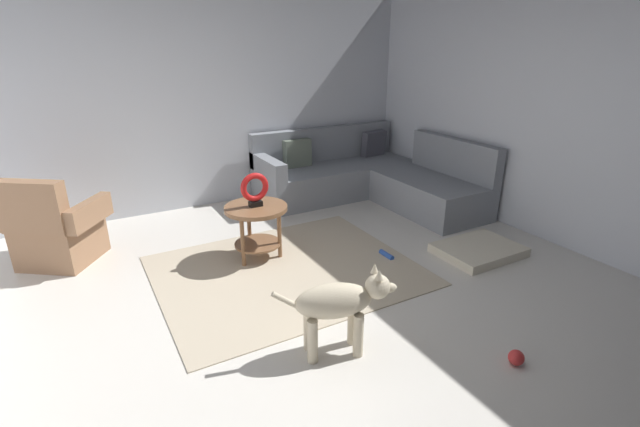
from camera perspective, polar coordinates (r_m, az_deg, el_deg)
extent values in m
cube|color=silver|center=(3.67, -1.58, -13.02)|extent=(6.00, 6.00, 0.10)
cube|color=silver|center=(5.85, -15.72, 13.83)|extent=(6.00, 0.12, 2.70)
cube|color=silver|center=(5.15, 29.17, 11.14)|extent=(0.12, 6.00, 2.70)
cube|color=#BCAD93|center=(4.24, -4.24, -7.19)|extent=(2.30, 1.90, 0.01)
cube|color=gray|center=(6.25, 2.13, 4.30)|extent=(2.20, 0.85, 0.42)
cube|color=gray|center=(6.44, 0.53, 8.85)|extent=(2.20, 0.14, 0.46)
cube|color=gray|center=(5.79, 13.71, 2.34)|extent=(0.85, 1.40, 0.42)
cube|color=gray|center=(5.92, 16.63, 6.89)|extent=(0.14, 1.40, 0.46)
cube|color=gray|center=(5.72, -6.64, 5.92)|extent=(0.16, 0.85, 0.22)
cube|color=#4C4C56|center=(6.73, 6.79, 8.71)|extent=(0.40, 0.21, 0.39)
cube|color=slate|center=(6.09, -2.89, 7.55)|extent=(0.39, 0.15, 0.38)
cube|color=#936B4C|center=(5.00, -29.91, -3.08)|extent=(0.84, 0.84, 0.40)
cube|color=#936B4C|center=(4.68, -32.59, 0.66)|extent=(0.57, 0.46, 0.48)
cube|color=#936B4C|center=(5.12, -33.71, 0.39)|extent=(0.43, 0.55, 0.22)
cube|color=#936B4C|center=(4.70, -27.13, 0.09)|extent=(0.43, 0.55, 0.22)
cylinder|color=brown|center=(4.31, -8.13, 0.68)|extent=(0.60, 0.60, 0.04)
cylinder|color=brown|center=(4.45, -7.88, -3.79)|extent=(0.45, 0.45, 0.02)
cylinder|color=brown|center=(4.60, -8.95, -1.66)|extent=(0.04, 0.04, 0.50)
cylinder|color=brown|center=(4.26, -9.74, -3.59)|extent=(0.04, 0.04, 0.50)
cylinder|color=brown|center=(4.39, -5.15, -2.64)|extent=(0.04, 0.04, 0.50)
cube|color=black|center=(4.30, -8.16, 1.25)|extent=(0.12, 0.08, 0.05)
torus|color=red|center=(4.25, -8.27, 3.32)|extent=(0.28, 0.06, 0.28)
cube|color=beige|center=(4.79, 19.41, -4.38)|extent=(0.80, 0.60, 0.09)
cylinder|color=beige|center=(3.24, 4.13, -13.69)|extent=(0.07, 0.07, 0.32)
cylinder|color=beige|center=(3.13, 4.86, -15.10)|extent=(0.07, 0.07, 0.32)
cylinder|color=beige|center=(3.18, -1.45, -14.39)|extent=(0.07, 0.07, 0.32)
cylinder|color=beige|center=(3.07, -0.95, -15.87)|extent=(0.07, 0.07, 0.32)
ellipsoid|color=beige|center=(3.02, 1.72, -10.99)|extent=(0.56, 0.36, 0.24)
sphere|color=beige|center=(3.05, 7.28, -9.14)|extent=(0.17, 0.17, 0.17)
ellipsoid|color=beige|center=(3.09, 8.63, -9.28)|extent=(0.14, 0.10, 0.07)
cone|color=beige|center=(3.03, 6.93, -6.87)|extent=(0.06, 0.06, 0.07)
cone|color=beige|center=(2.96, 7.49, -7.66)|extent=(0.06, 0.06, 0.07)
cylinder|color=beige|center=(2.95, -4.25, -10.98)|extent=(0.20, 0.09, 0.16)
sphere|color=red|center=(3.37, 23.57, -16.37)|extent=(0.10, 0.10, 0.10)
cylinder|color=blue|center=(4.52, 8.41, -5.19)|extent=(0.05, 0.19, 0.05)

